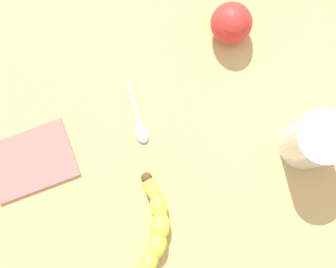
# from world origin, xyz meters

# --- Properties ---
(wooden_tabletop) EXTENTS (1.20, 1.20, 0.03)m
(wooden_tabletop) POSITION_xyz_m (0.00, 0.00, 0.01)
(wooden_tabletop) COLOR tan
(wooden_tabletop) RESTS_ON ground
(banana) EXTENTS (0.16, 0.15, 0.03)m
(banana) POSITION_xyz_m (-0.14, -0.05, 0.05)
(banana) COLOR #DFDF41
(banana) RESTS_ON wooden_tabletop
(smoothie_glass) EXTENTS (0.09, 0.09, 0.12)m
(smoothie_glass) POSITION_xyz_m (0.17, -0.09, 0.09)
(smoothie_glass) COLOR silver
(smoothie_glass) RESTS_ON wooden_tabletop
(apple_fruit) EXTENTS (0.08, 0.08, 0.08)m
(apple_fruit) POSITION_xyz_m (0.20, 0.16, 0.07)
(apple_fruit) COLOR red
(apple_fruit) RESTS_ON wooden_tabletop
(teaspoon) EXTENTS (0.06, 0.11, 0.01)m
(teaspoon) POSITION_xyz_m (-0.04, 0.11, 0.03)
(teaspoon) COLOR silver
(teaspoon) RESTS_ON wooden_tabletop
(folded_napkin) EXTENTS (0.18, 0.15, 0.01)m
(folded_napkin) POSITION_xyz_m (-0.23, 0.18, 0.03)
(folded_napkin) COLOR #BC6660
(folded_napkin) RESTS_ON wooden_tabletop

